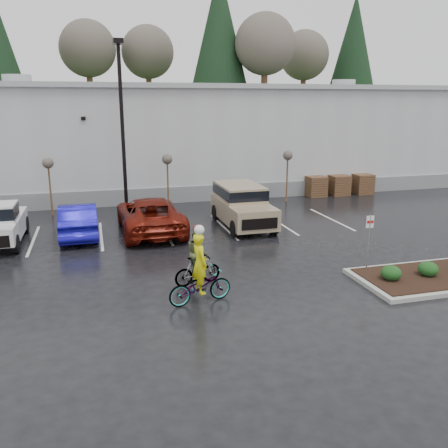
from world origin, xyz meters
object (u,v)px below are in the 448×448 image
object	(u,v)px
fire_lane_sign	(369,236)
suv_tan	(243,206)
sapling_west	(48,166)
pallet_stack_c	(363,184)
sapling_mid	(167,162)
cyclist_olive	(198,263)
lamppost	(122,110)
cyclist_hivis	(200,279)
car_blue	(78,220)
car_red	(150,215)
pallet_stack_a	(316,186)
pallet_stack_b	(339,185)
sapling_east	(288,158)

from	to	relation	value
fire_lane_sign	suv_tan	distance (m)	8.02
sapling_west	pallet_stack_c	world-z (taller)	sapling_west
sapling_mid	suv_tan	size ratio (longest dim) A/B	0.63
cyclist_olive	sapling_west	bearing A→B (deg)	11.46
lamppost	sapling_mid	distance (m)	4.00
pallet_stack_c	cyclist_olive	distance (m)	19.57
fire_lane_sign	cyclist_hivis	size ratio (longest dim) A/B	0.87
car_blue	car_red	bearing A→B (deg)	176.04
car_red	car_blue	bearing A→B (deg)	-3.56
pallet_stack_a	car_red	size ratio (longest dim) A/B	0.22
pallet_stack_b	cyclist_hivis	bearing A→B (deg)	-131.15
sapling_mid	suv_tan	bearing A→B (deg)	-59.98
sapling_west	car_blue	world-z (taller)	sapling_west
sapling_west	cyclist_hivis	distance (m)	14.86
pallet_stack_a	pallet_stack_b	distance (m)	1.70
pallet_stack_a	suv_tan	bearing A→B (deg)	-138.88
pallet_stack_b	cyclist_hivis	distance (m)	19.58
sapling_mid	car_red	distance (m)	5.56
cyclist_olive	pallet_stack_c	bearing A→B (deg)	-60.52
sapling_mid	cyclist_olive	xyz separation A→B (m)	(-0.92, -12.23, -1.94)
pallet_stack_c	suv_tan	distance (m)	12.19
fire_lane_sign	suv_tan	world-z (taller)	fire_lane_sign
car_blue	cyclist_hivis	bearing A→B (deg)	111.71
sapling_mid	pallet_stack_c	bearing A→B (deg)	4.24
fire_lane_sign	sapling_east	bearing A→B (deg)	80.25
pallet_stack_b	suv_tan	xyz separation A→B (m)	(-8.73, -6.14, 0.35)
pallet_stack_a	car_red	bearing A→B (deg)	-152.95
pallet_stack_b	pallet_stack_a	bearing A→B (deg)	180.00
pallet_stack_b	pallet_stack_c	world-z (taller)	same
lamppost	car_red	bearing A→B (deg)	-78.09
car_red	fire_lane_sign	bearing A→B (deg)	130.63
sapling_east	pallet_stack_c	world-z (taller)	sapling_east
sapling_east	car_blue	bearing A→B (deg)	-158.95
pallet_stack_b	cyclist_olive	distance (m)	18.29
pallet_stack_a	car_blue	world-z (taller)	car_blue
car_blue	cyclist_hivis	size ratio (longest dim) A/B	1.88
car_blue	car_red	distance (m)	3.33
pallet_stack_c	sapling_east	bearing A→B (deg)	-170.54
sapling_east	suv_tan	size ratio (longest dim) A/B	0.63
cyclist_olive	fire_lane_sign	bearing A→B (deg)	-108.29
sapling_mid	car_blue	distance (m)	7.19
sapling_mid	cyclist_hivis	world-z (taller)	sapling_mid
lamppost	sapling_west	world-z (taller)	lamppost
sapling_mid	sapling_east	distance (m)	7.50
car_blue	cyclist_olive	world-z (taller)	cyclist_olive
pallet_stack_b	cyclist_olive	world-z (taller)	cyclist_olive
pallet_stack_b	pallet_stack_c	distance (m)	1.80
sapling_mid	pallet_stack_c	world-z (taller)	sapling_mid
lamppost	pallet_stack_c	distance (m)	16.89
lamppost	car_red	distance (m)	6.30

